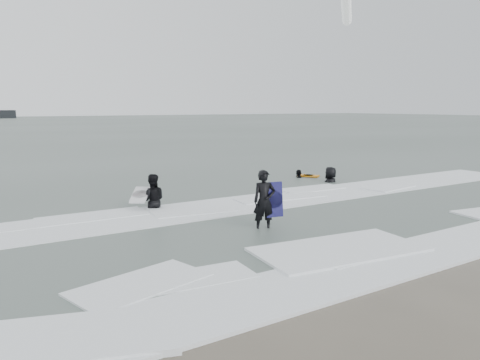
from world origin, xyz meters
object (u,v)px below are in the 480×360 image
surfer_centre (264,231)px  surfer_right_near (299,179)px  surfer_wading (153,210)px  surfer_right_far (330,183)px

surfer_centre → surfer_right_near: 9.53m
surfer_wading → surfer_right_far: bearing=-151.9°
surfer_centre → surfer_wading: surfer_wading is taller
surfer_right_near → surfer_right_far: size_ratio=0.85×
surfer_right_far → surfer_wading: bearing=-27.1°
surfer_right_near → surfer_wading: bearing=-31.0°
surfer_centre → surfer_wading: (-1.63, 4.00, 0.00)m
surfer_wading → surfer_right_near: 8.79m
surfer_right_near → surfer_right_far: 1.78m
surfer_centre → surfer_right_far: bearing=53.8°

